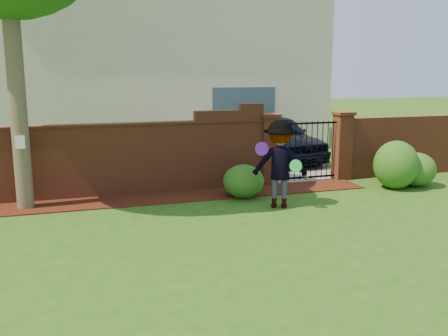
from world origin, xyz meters
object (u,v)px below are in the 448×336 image
object	(u,v)px
car	(278,138)
frisbee_green	(296,166)
man	(280,165)
frisbee_purple	(262,149)

from	to	relation	value
car	frisbee_green	size ratio (longest dim) A/B	16.59
man	frisbee_green	xyz separation A→B (m)	(0.24, -0.32, 0.01)
man	frisbee_green	size ratio (longest dim) A/B	6.99
car	frisbee_purple	size ratio (longest dim) A/B	15.35
car	frisbee_purple	xyz separation A→B (m)	(-2.69, -5.24, 0.54)
man	frisbee_purple	distance (m)	0.54
man	frisbee_purple	world-z (taller)	man
man	frisbee_purple	bearing A→B (deg)	12.00
frisbee_purple	frisbee_green	bearing A→B (deg)	-32.28
frisbee_purple	frisbee_green	distance (m)	0.82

